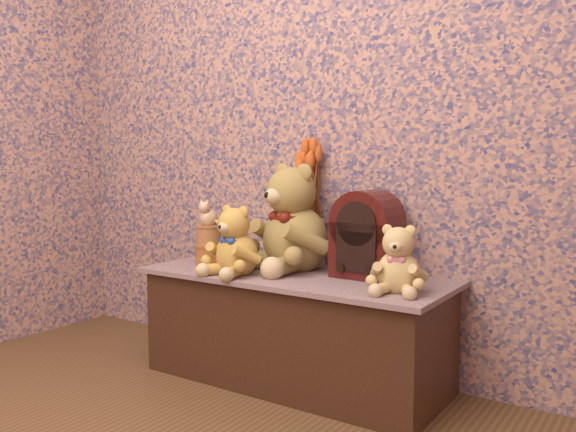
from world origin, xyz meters
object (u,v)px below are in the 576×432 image
(biscuit_tin_lower, at_px, (209,255))
(cat_figurine, at_px, (209,212))
(teddy_small, at_px, (399,256))
(ceramic_vase, at_px, (311,242))
(teddy_medium, at_px, (236,237))
(teddy_large, at_px, (295,213))
(cathedral_radio, at_px, (367,234))

(biscuit_tin_lower, distance_m, cat_figurine, 0.19)
(teddy_small, relative_size, cat_figurine, 2.14)
(ceramic_vase, relative_size, cat_figurine, 1.72)
(teddy_small, bearing_deg, ceramic_vase, 140.07)
(teddy_medium, height_order, ceramic_vase, teddy_medium)
(teddy_medium, bearing_deg, teddy_small, 11.74)
(teddy_small, bearing_deg, cat_figurine, 164.82)
(teddy_small, height_order, biscuit_tin_lower, teddy_small)
(teddy_small, height_order, cat_figurine, cat_figurine)
(ceramic_vase, relative_size, biscuit_tin_lower, 1.69)
(cat_figurine, bearing_deg, teddy_large, 17.67)
(teddy_large, relative_size, teddy_small, 1.88)
(teddy_large, relative_size, cat_figurine, 4.02)
(cathedral_radio, bearing_deg, teddy_medium, -151.92)
(teddy_small, height_order, cathedral_radio, cathedral_radio)
(teddy_medium, bearing_deg, ceramic_vase, 72.31)
(cat_figurine, bearing_deg, cathedral_radio, 9.30)
(teddy_large, distance_m, ceramic_vase, 0.17)
(teddy_medium, xyz_separation_m, teddy_small, (0.68, 0.06, -0.02))
(teddy_small, bearing_deg, teddy_medium, 172.30)
(teddy_large, xyz_separation_m, teddy_small, (0.54, -0.17, -0.11))
(teddy_medium, relative_size, teddy_small, 1.18)
(teddy_medium, relative_size, biscuit_tin_lower, 2.47)
(teddy_medium, relative_size, cathedral_radio, 0.87)
(teddy_large, relative_size, teddy_medium, 1.60)
(teddy_large, distance_m, teddy_medium, 0.28)
(teddy_large, bearing_deg, teddy_small, 2.49)
(cathedral_radio, relative_size, biscuit_tin_lower, 2.84)
(teddy_small, distance_m, cathedral_radio, 0.28)
(teddy_large, xyz_separation_m, biscuit_tin_lower, (-0.37, -0.13, -0.20))
(teddy_medium, height_order, biscuit_tin_lower, teddy_medium)
(cathedral_radio, bearing_deg, ceramic_vase, 164.84)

